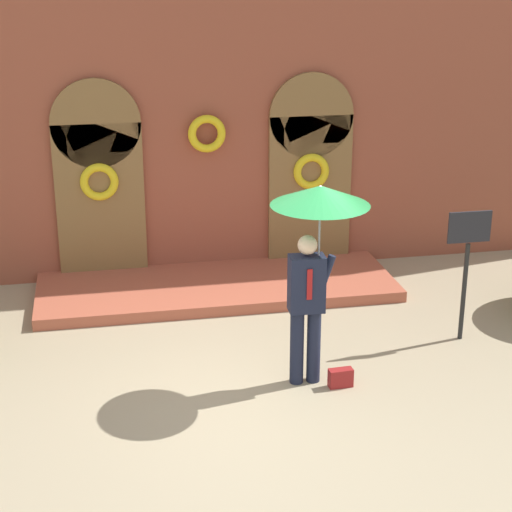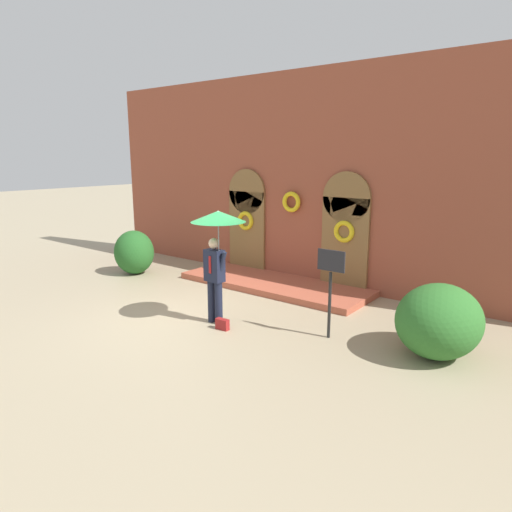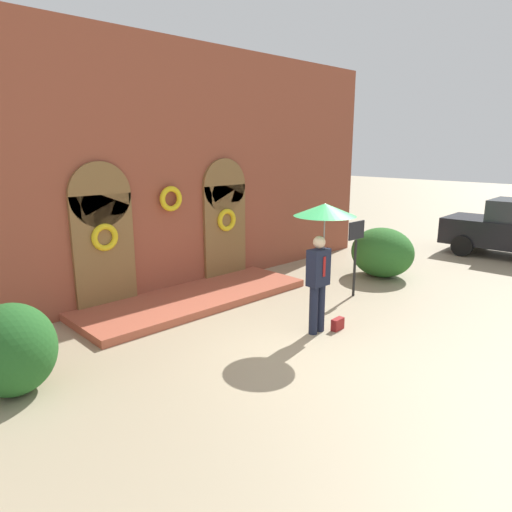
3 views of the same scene
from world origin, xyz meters
The scene contains 5 objects.
ground_plane centered at (0.00, 0.00, 0.00)m, with size 80.00×80.00×0.00m, color tan.
building_facade centered at (0.00, 4.15, 2.68)m, with size 14.00×2.30×5.60m.
person_with_umbrella centered at (0.69, 0.14, 1.91)m, with size 1.10×1.10×2.36m.
handbag centered at (0.97, -0.06, 0.11)m, with size 0.28×0.12×0.22m, color maroon.
sign_post centered at (2.86, 0.89, 1.16)m, with size 0.56×0.06×1.72m.
Camera 1 is at (-1.68, -8.49, 4.78)m, focal length 60.00 mm.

